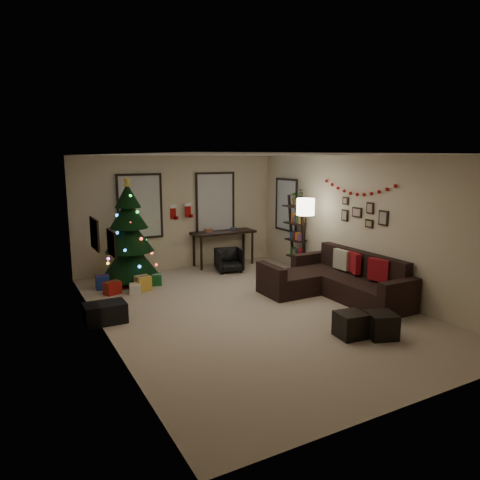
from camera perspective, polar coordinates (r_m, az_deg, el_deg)
name	(u,v)px	position (r m, az deg, el deg)	size (l,w,h in m)	color
floor	(251,310)	(7.98, 1.44, -8.91)	(7.00, 7.00, 0.00)	tan
ceiling	(252,155)	(7.52, 1.54, 10.86)	(7.00, 7.00, 0.00)	white
wall_back	(179,213)	(10.78, -7.85, 3.49)	(5.00, 5.00, 0.00)	beige
wall_front	(420,286)	(5.00, 22.03, -5.45)	(5.00, 5.00, 0.00)	beige
wall_left	(103,249)	(6.77, -17.19, -1.08)	(7.00, 7.00, 0.00)	beige
wall_right	(361,224)	(9.13, 15.22, 1.94)	(7.00, 7.00, 0.00)	beige
window_back_left	(140,207)	(10.44, -12.72, 4.20)	(1.05, 0.06, 1.50)	#728CB2
window_back_right	(215,203)	(11.10, -3.22, 4.81)	(1.05, 0.06, 1.50)	#728CB2
window_right_wall	(287,205)	(11.06, 6.01, 4.49)	(0.06, 0.90, 1.30)	#728CB2
christmas_tree	(129,239)	(9.73, -13.98, 0.17)	(1.24, 1.24, 2.31)	black
presents	(130,284)	(9.36, -13.88, -5.44)	(1.30, 0.89, 0.30)	#14591E
sofa	(335,282)	(8.87, 12.13, -5.25)	(1.84, 2.67, 0.86)	black
pillow_red_a	(379,270)	(8.49, 17.40, -3.69)	(0.11, 0.41, 0.41)	maroon
pillow_red_b	(354,263)	(8.94, 14.43, -2.83)	(0.11, 0.40, 0.40)	maroon
pillow_cream	(342,260)	(9.20, 12.91, -2.45)	(0.11, 0.40, 0.40)	#BDB799
ottoman_near	(350,325)	(6.97, 13.94, -10.51)	(0.40, 0.40, 0.38)	black
ottoman_far	(381,325)	(7.08, 17.67, -10.38)	(0.40, 0.40, 0.38)	black
desk	(223,235)	(11.03, -2.15, 0.63)	(1.59, 0.57, 0.86)	black
desk_chair	(229,260)	(10.48, -1.40, -2.57)	(0.54, 0.51, 0.56)	black
bookshelf	(296,235)	(10.51, 7.23, 0.67)	(0.30, 0.53, 1.79)	black
potted_plant	(297,195)	(10.41, 7.29, 5.79)	(0.44, 0.38, 0.48)	#4C4C4C
floor_lamp	(305,212)	(9.58, 8.38, 3.53)	(0.38, 0.38, 1.80)	black
art_map	(95,234)	(7.41, -18.15, 0.74)	(0.04, 0.60, 0.50)	black
art_abstract	(112,243)	(6.24, -16.13, -0.38)	(0.04, 0.45, 0.35)	black
gallery	(363,214)	(9.04, 15.52, 3.26)	(0.03, 1.25, 0.54)	black
garland	(357,188)	(9.09, 14.81, 6.42)	(0.08, 1.90, 0.30)	#A5140C
stocking_left	(173,212)	(10.72, -8.55, 3.58)	(0.20, 0.05, 0.36)	#990F0C
stocking_right	(188,210)	(10.71, -6.66, 3.86)	(0.20, 0.05, 0.36)	#990F0C
storage_bin	(105,313)	(7.66, -16.91, -8.92)	(0.66, 0.44, 0.33)	black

